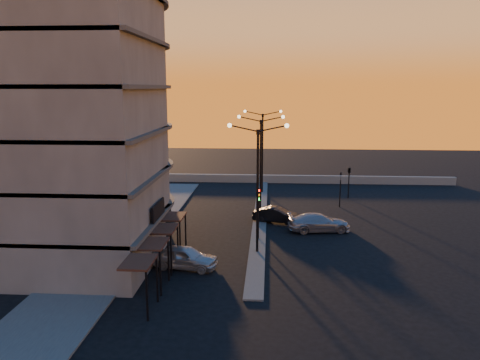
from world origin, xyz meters
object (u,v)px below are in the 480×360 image
Objects in this scene: streetlamp_mid at (261,158)px; car_hatchback at (185,257)px; traffic_light_main at (258,205)px; car_sedan at (276,215)px; car_wagon at (319,222)px.

car_hatchback is at bearing -109.87° from streetlamp_mid.
car_hatchback is (-4.79, -6.12, -2.12)m from traffic_light_main.
car_hatchback is 12.93m from car_sedan.
streetlamp_mid reaches higher than car_wagon.
streetlamp_mid is at bearing 90.00° from traffic_light_main.
streetlamp_mid is 7.62m from traffic_light_main.
car_sedan is 4.30m from car_wagon.
traffic_light_main is 8.05m from car_hatchback.
car_wagon is (3.57, -2.40, 0.07)m from car_sedan.
streetlamp_mid is 8.25m from car_wagon.
streetlamp_mid is 2.11× the size of car_hatchback.
car_hatchback reaches higher than car_wagon.
traffic_light_main is 6.16m from car_wagon.
car_hatchback is 0.86× the size of car_wagon.
car_wagon reaches higher than car_sedan.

